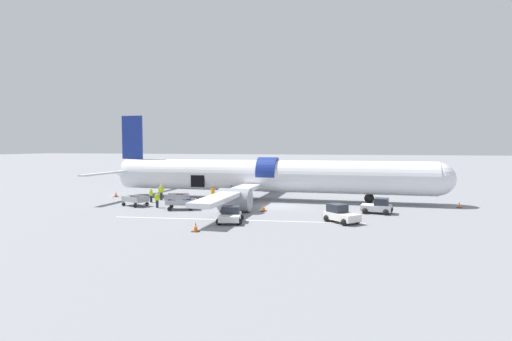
{
  "coord_description": "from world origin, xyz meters",
  "views": [
    {
      "loc": [
        7.71,
        -41.06,
        6.34
      ],
      "look_at": [
        -3.29,
        2.44,
        3.56
      ],
      "focal_mm": 28.0,
      "sensor_mm": 36.0,
      "label": 1
    }
  ],
  "objects_px": {
    "ground_crew_loader_a": "(220,196)",
    "ground_crew_loader_b": "(161,192)",
    "ground_crew_driver": "(213,194)",
    "ground_crew_supervisor": "(157,200)",
    "suitcase_on_tarmac_upright": "(198,201)",
    "baggage_cart_queued": "(136,201)",
    "baggage_tug_lead": "(340,215)",
    "baggage_tug_mid": "(378,207)",
    "baggage_tug_rear": "(230,216)",
    "airplane": "(264,176)",
    "baggage_cart_empty": "(182,204)",
    "baggage_cart_loading": "(178,199)",
    "ground_crew_helper": "(151,195)"
  },
  "relations": [
    {
      "from": "ground_crew_loader_a",
      "to": "ground_crew_loader_b",
      "type": "xyz_separation_m",
      "value": [
        -7.62,
        1.05,
        0.09
      ]
    },
    {
      "from": "ground_crew_driver",
      "to": "ground_crew_supervisor",
      "type": "bearing_deg",
      "value": -131.58
    },
    {
      "from": "ground_crew_loader_b",
      "to": "suitcase_on_tarmac_upright",
      "type": "bearing_deg",
      "value": -16.7
    },
    {
      "from": "ground_crew_loader_a",
      "to": "ground_crew_loader_b",
      "type": "bearing_deg",
      "value": 172.17
    },
    {
      "from": "baggage_cart_queued",
      "to": "ground_crew_loader_b",
      "type": "distance_m",
      "value": 4.99
    },
    {
      "from": "baggage_tug_lead",
      "to": "baggage_tug_mid",
      "type": "bearing_deg",
      "value": 59.06
    },
    {
      "from": "baggage_cart_queued",
      "to": "baggage_tug_rear",
      "type": "bearing_deg",
      "value": -26.62
    },
    {
      "from": "airplane",
      "to": "ground_crew_loader_b",
      "type": "distance_m",
      "value": 12.26
    },
    {
      "from": "baggage_cart_queued",
      "to": "ground_crew_supervisor",
      "type": "relative_size",
      "value": 2.33
    },
    {
      "from": "airplane",
      "to": "ground_crew_loader_b",
      "type": "xyz_separation_m",
      "value": [
        -11.7,
        -3.19,
        -1.79
      ]
    },
    {
      "from": "ground_crew_driver",
      "to": "ground_crew_supervisor",
      "type": "distance_m",
      "value": 6.45
    },
    {
      "from": "baggage_tug_mid",
      "to": "baggage_cart_empty",
      "type": "distance_m",
      "value": 19.0
    },
    {
      "from": "baggage_tug_lead",
      "to": "baggage_cart_loading",
      "type": "distance_m",
      "value": 18.76
    },
    {
      "from": "baggage_tug_lead",
      "to": "airplane",
      "type": "bearing_deg",
      "value": 127.41
    },
    {
      "from": "ground_crew_supervisor",
      "to": "baggage_tug_rear",
      "type": "bearing_deg",
      "value": -30.7
    },
    {
      "from": "airplane",
      "to": "suitcase_on_tarmac_upright",
      "type": "height_order",
      "value": "airplane"
    },
    {
      "from": "baggage_tug_mid",
      "to": "ground_crew_loader_a",
      "type": "bearing_deg",
      "value": 171.53
    },
    {
      "from": "suitcase_on_tarmac_upright",
      "to": "baggage_cart_queued",
      "type": "bearing_deg",
      "value": -149.15
    },
    {
      "from": "ground_crew_driver",
      "to": "ground_crew_helper",
      "type": "height_order",
      "value": "ground_crew_driver"
    },
    {
      "from": "baggage_cart_empty",
      "to": "suitcase_on_tarmac_upright",
      "type": "xyz_separation_m",
      "value": [
        -0.04,
        4.31,
        -0.32
      ]
    },
    {
      "from": "baggage_tug_rear",
      "to": "baggage_cart_empty",
      "type": "distance_m",
      "value": 8.65
    },
    {
      "from": "baggage_tug_lead",
      "to": "ground_crew_loader_a",
      "type": "height_order",
      "value": "ground_crew_loader_a"
    },
    {
      "from": "airplane",
      "to": "baggage_cart_empty",
      "type": "xyz_separation_m",
      "value": [
        -6.38,
        -9.09,
        -2.19
      ]
    },
    {
      "from": "baggage_cart_empty",
      "to": "baggage_cart_loading",
      "type": "bearing_deg",
      "value": 120.15
    },
    {
      "from": "baggage_cart_loading",
      "to": "ground_crew_loader_b",
      "type": "xyz_separation_m",
      "value": [
        -3.33,
        2.47,
        0.39
      ]
    },
    {
      "from": "airplane",
      "to": "baggage_cart_empty",
      "type": "distance_m",
      "value": 11.32
    },
    {
      "from": "ground_crew_driver",
      "to": "ground_crew_helper",
      "type": "xyz_separation_m",
      "value": [
        -6.83,
        -1.45,
        -0.16
      ]
    },
    {
      "from": "airplane",
      "to": "ground_crew_loader_b",
      "type": "relative_size",
      "value": 22.4
    },
    {
      "from": "baggage_cart_loading",
      "to": "baggage_cart_queued",
      "type": "xyz_separation_m",
      "value": [
        -3.7,
        -2.5,
        -0.03
      ]
    },
    {
      "from": "ground_crew_loader_a",
      "to": "ground_crew_helper",
      "type": "relative_size",
      "value": 1.06
    },
    {
      "from": "baggage_tug_lead",
      "to": "baggage_tug_rear",
      "type": "relative_size",
      "value": 1.06
    },
    {
      "from": "baggage_cart_queued",
      "to": "ground_crew_supervisor",
      "type": "distance_m",
      "value": 2.81
    },
    {
      "from": "baggage_tug_rear",
      "to": "baggage_cart_queued",
      "type": "bearing_deg",
      "value": 153.38
    },
    {
      "from": "suitcase_on_tarmac_upright",
      "to": "ground_crew_supervisor",
      "type": "bearing_deg",
      "value": -126.95
    },
    {
      "from": "baggage_tug_rear",
      "to": "baggage_cart_loading",
      "type": "bearing_deg",
      "value": 135.13
    },
    {
      "from": "ground_crew_driver",
      "to": "ground_crew_loader_a",
      "type": "bearing_deg",
      "value": -24.18
    },
    {
      "from": "baggage_tug_rear",
      "to": "ground_crew_driver",
      "type": "relative_size",
      "value": 1.64
    },
    {
      "from": "baggage_cart_empty",
      "to": "ground_crew_loader_b",
      "type": "height_order",
      "value": "ground_crew_loader_b"
    },
    {
      "from": "baggage_cart_empty",
      "to": "ground_crew_supervisor",
      "type": "xyz_separation_m",
      "value": [
        -2.94,
        0.46,
        0.27
      ]
    },
    {
      "from": "baggage_tug_mid",
      "to": "baggage_cart_empty",
      "type": "height_order",
      "value": "baggage_tug_mid"
    },
    {
      "from": "baggage_tug_rear",
      "to": "baggage_cart_queued",
      "type": "distance_m",
      "value": 13.98
    },
    {
      "from": "baggage_tug_mid",
      "to": "baggage_tug_rear",
      "type": "xyz_separation_m",
      "value": [
        -12.04,
        -7.72,
        -0.05
      ]
    },
    {
      "from": "baggage_cart_loading",
      "to": "ground_crew_supervisor",
      "type": "bearing_deg",
      "value": -107.59
    },
    {
      "from": "baggage_tug_rear",
      "to": "baggage_cart_empty",
      "type": "bearing_deg",
      "value": 141.94
    },
    {
      "from": "baggage_tug_rear",
      "to": "ground_crew_helper",
      "type": "relative_size",
      "value": 1.95
    },
    {
      "from": "baggage_cart_loading",
      "to": "ground_crew_loader_a",
      "type": "distance_m",
      "value": 4.53
    },
    {
      "from": "baggage_tug_mid",
      "to": "suitcase_on_tarmac_upright",
      "type": "relative_size",
      "value": 5.17
    },
    {
      "from": "ground_crew_loader_b",
      "to": "baggage_tug_mid",
      "type": "bearing_deg",
      "value": -8.27
    },
    {
      "from": "airplane",
      "to": "ground_crew_supervisor",
      "type": "relative_size",
      "value": 25.97
    },
    {
      "from": "baggage_cart_loading",
      "to": "ground_crew_loader_b",
      "type": "height_order",
      "value": "ground_crew_loader_b"
    }
  ]
}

